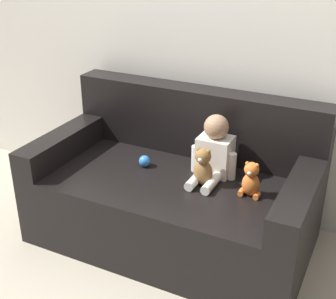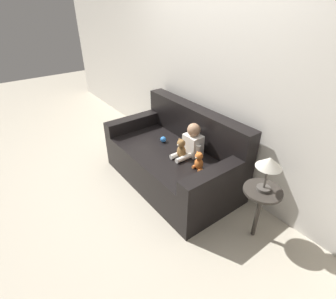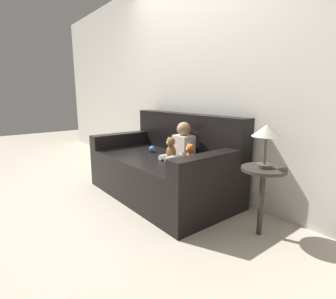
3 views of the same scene
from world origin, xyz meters
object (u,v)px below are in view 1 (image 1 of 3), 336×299
(couch, at_px, (176,192))
(toy_ball, at_px, (145,161))
(plush_toy_side, at_px, (251,180))
(teddy_bear_brown, at_px, (203,168))
(person_baby, at_px, (214,151))

(couch, distance_m, toy_ball, 0.28)
(plush_toy_side, relative_size, toy_ball, 2.88)
(couch, xyz_separation_m, plush_toy_side, (0.48, -0.07, 0.24))
(couch, xyz_separation_m, teddy_bear_brown, (0.20, -0.07, 0.25))
(couch, relative_size, person_baby, 4.45)
(person_baby, height_order, teddy_bear_brown, person_baby)
(teddy_bear_brown, relative_size, toy_ball, 3.24)
(person_baby, height_order, plush_toy_side, person_baby)
(toy_ball, bearing_deg, teddy_bear_brown, -7.13)
(person_baby, height_order, toy_ball, person_baby)
(plush_toy_side, height_order, toy_ball, plush_toy_side)
(plush_toy_side, xyz_separation_m, toy_ball, (-0.70, 0.05, -0.06))
(teddy_bear_brown, bearing_deg, person_baby, 85.86)
(couch, bearing_deg, person_baby, 19.64)
(couch, distance_m, person_baby, 0.37)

